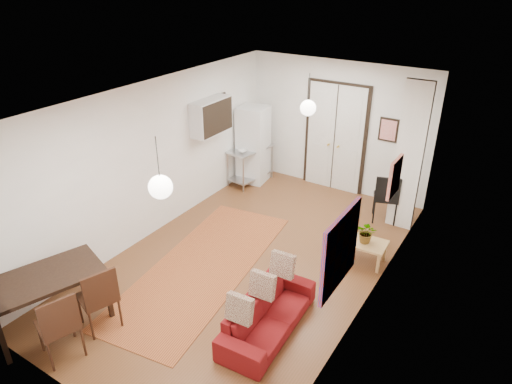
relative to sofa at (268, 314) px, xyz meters
The scene contains 27 objects.
floor 1.75m from the sofa, 131.11° to the left, with size 7.00×7.00×0.00m, color brown.
ceiling 3.15m from the sofa, 131.11° to the left, with size 4.20×7.00×0.02m, color white.
wall_back 5.08m from the sofa, 103.33° to the left, with size 4.20×0.02×2.90m, color white.
wall_front 2.74m from the sofa, 117.40° to the right, with size 4.20×0.02×2.90m, color white.
wall_left 3.69m from the sofa, 158.06° to the left, with size 0.02×7.00×2.90m, color white.
wall_right 2.01m from the sofa, 53.59° to the left, with size 0.02×7.00×2.90m, color white.
double_doors 4.98m from the sofa, 103.45° to the left, with size 1.44×0.06×2.50m, color white.
stub_partition 4.10m from the sofa, 79.54° to the left, with size 0.50×0.10×2.90m, color white.
wall_cabinet 4.46m from the sofa, 137.48° to the left, with size 0.35×1.00×0.70m, color silver.
painting_popart 1.67m from the sofa, ahead, with size 0.05×1.00×1.00m, color red.
painting_abstract 2.77m from the sofa, 66.00° to the left, with size 0.05×0.50×0.60m, color #F6E5CD.
poster_back 4.96m from the sofa, 89.86° to the left, with size 0.40×0.03×0.50m, color red.
print_left 4.90m from the sofa, 134.15° to the left, with size 0.03×0.44×0.54m, color #91613C.
pendant_back 4.02m from the sofa, 109.01° to the left, with size 0.30×0.30×0.80m.
pendant_front 2.39m from the sofa, 148.56° to the right, with size 0.30×0.30×0.80m.
kilim_rug 1.87m from the sofa, 158.49° to the left, with size 1.56×4.15×0.01m, color #A8582A.
sofa is the anchor object (origin of this frame).
coffee_table 2.35m from the sofa, 78.64° to the left, with size 0.93×0.55×0.40m.
potted_plant 2.40m from the sofa, 76.27° to the left, with size 0.31×0.35×0.39m, color #38682F.
kitchen_counter 4.93m from the sofa, 125.89° to the left, with size 0.71×1.19×0.86m.
bowl 4.73m from the sofa, 128.04° to the left, with size 0.20×0.20×0.05m, color silver.
soap_bottle 5.18m from the sofa, 124.25° to the left, with size 0.08×0.08×0.18m, color teal.
fridge 5.08m from the sofa, 125.00° to the left, with size 0.64×0.64×1.80m, color silver.
dining_table 3.13m from the sofa, 149.84° to the right, with size 1.31×1.71×0.84m.
dining_chair_near 2.37m from the sofa, 152.10° to the right, with size 0.62×0.77×1.04m.
dining_chair_far 2.73m from the sofa, 140.03° to the right, with size 0.62×0.77×1.04m.
black_side_chair 4.06m from the sofa, 84.66° to the left, with size 0.60×0.61×1.03m.
Camera 1 is at (3.64, -5.58, 4.68)m, focal length 32.00 mm.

